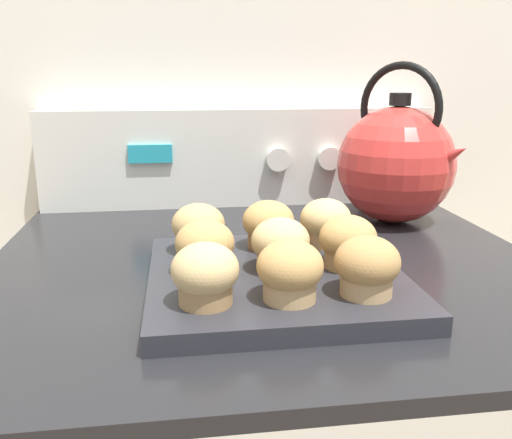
% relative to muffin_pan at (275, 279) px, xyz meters
% --- Properties ---
extents(wall_back, '(8.00, 0.05, 2.40)m').
position_rel_muffin_pan_xyz_m(wall_back, '(0.01, 0.48, 0.28)').
color(wall_back, silver).
rests_on(wall_back, ground_plane).
extents(control_panel, '(0.73, 0.07, 0.18)m').
position_rel_muffin_pan_xyz_m(control_panel, '(0.01, 0.42, 0.08)').
color(control_panel, silver).
rests_on(control_panel, stove_range).
extents(muffin_pan, '(0.29, 0.29, 0.02)m').
position_rel_muffin_pan_xyz_m(muffin_pan, '(0.00, 0.00, 0.00)').
color(muffin_pan, '#28282D').
rests_on(muffin_pan, stove_range).
extents(muffin_r0_c0, '(0.07, 0.07, 0.06)m').
position_rel_muffin_pan_xyz_m(muffin_r0_c0, '(-0.09, -0.08, 0.04)').
color(muffin_r0_c0, '#A37A4C').
rests_on(muffin_r0_c0, muffin_pan).
extents(muffin_r0_c1, '(0.07, 0.07, 0.06)m').
position_rel_muffin_pan_xyz_m(muffin_r0_c1, '(-0.00, -0.08, 0.04)').
color(muffin_r0_c1, tan).
rests_on(muffin_r0_c1, muffin_pan).
extents(muffin_r0_c2, '(0.07, 0.07, 0.06)m').
position_rel_muffin_pan_xyz_m(muffin_r0_c2, '(0.08, -0.08, 0.04)').
color(muffin_r0_c2, tan).
rests_on(muffin_r0_c2, muffin_pan).
extents(muffin_r1_c0, '(0.07, 0.07, 0.06)m').
position_rel_muffin_pan_xyz_m(muffin_r1_c0, '(-0.08, 0.00, 0.04)').
color(muffin_r1_c0, olive).
rests_on(muffin_r1_c0, muffin_pan).
extents(muffin_r1_c1, '(0.07, 0.07, 0.06)m').
position_rel_muffin_pan_xyz_m(muffin_r1_c1, '(0.00, -0.00, 0.04)').
color(muffin_r1_c1, tan).
rests_on(muffin_r1_c1, muffin_pan).
extents(muffin_r1_c2, '(0.07, 0.07, 0.06)m').
position_rel_muffin_pan_xyz_m(muffin_r1_c2, '(0.09, -0.00, 0.04)').
color(muffin_r1_c2, tan).
rests_on(muffin_r1_c2, muffin_pan).
extents(muffin_r2_c0, '(0.07, 0.07, 0.06)m').
position_rel_muffin_pan_xyz_m(muffin_r2_c0, '(-0.09, 0.08, 0.04)').
color(muffin_r2_c0, '#A37A4C').
rests_on(muffin_r2_c0, muffin_pan).
extents(muffin_r2_c1, '(0.07, 0.07, 0.06)m').
position_rel_muffin_pan_xyz_m(muffin_r2_c1, '(0.00, 0.09, 0.04)').
color(muffin_r2_c1, olive).
rests_on(muffin_r2_c1, muffin_pan).
extents(muffin_r2_c2, '(0.07, 0.07, 0.06)m').
position_rel_muffin_pan_xyz_m(muffin_r2_c2, '(0.08, 0.09, 0.04)').
color(muffin_r2_c2, tan).
rests_on(muffin_r2_c2, muffin_pan).
extents(tea_kettle, '(0.19, 0.21, 0.26)m').
position_rel_muffin_pan_xyz_m(tea_kettle, '(0.25, 0.26, 0.09)').
color(tea_kettle, red).
rests_on(tea_kettle, stove_range).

